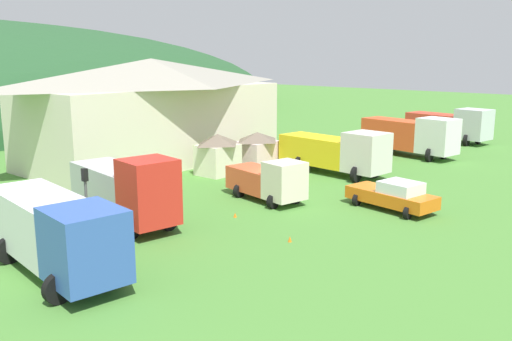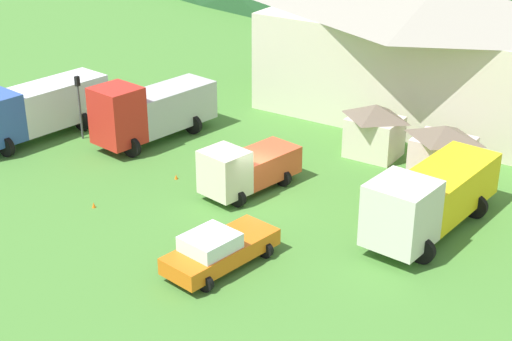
{
  "view_description": "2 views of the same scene",
  "coord_description": "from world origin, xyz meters",
  "px_view_note": "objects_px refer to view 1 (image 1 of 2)",
  "views": [
    {
      "loc": [
        -24.77,
        -19.45,
        8.4
      ],
      "look_at": [
        -1.4,
        0.83,
        1.89
      ],
      "focal_mm": 38.85,
      "sensor_mm": 36.0,
      "label": 1
    },
    {
      "loc": [
        18.09,
        -27.0,
        16.24
      ],
      "look_at": [
        0.48,
        -0.33,
        1.7
      ],
      "focal_mm": 53.48,
      "sensor_mm": 36.0,
      "label": 2
    }
  ],
  "objects_px": {
    "traffic_light_west": "(86,200)",
    "depot_building": "(153,109)",
    "play_shed_pink": "(257,149)",
    "flatbed_truck_yellow": "(337,151)",
    "heavy_rig_white": "(412,135)",
    "box_truck_blue": "(56,230)",
    "traffic_cone_near_pickup": "(235,217)",
    "crane_truck_red": "(126,189)",
    "service_pickup_orange": "(393,195)",
    "light_truck_cream": "(269,180)",
    "traffic_cone_mid_row": "(290,242)",
    "play_shed_cream": "(218,154)",
    "tow_truck_silver": "(452,124)"
  },
  "relations": [
    {
      "from": "heavy_rig_white",
      "to": "service_pickup_orange",
      "type": "height_order",
      "value": "heavy_rig_white"
    },
    {
      "from": "play_shed_pink",
      "to": "flatbed_truck_yellow",
      "type": "relative_size",
      "value": 0.36
    },
    {
      "from": "light_truck_cream",
      "to": "traffic_cone_mid_row",
      "type": "xyz_separation_m",
      "value": [
        -4.93,
        -5.31,
        -1.26
      ]
    },
    {
      "from": "depot_building",
      "to": "service_pickup_orange",
      "type": "bearing_deg",
      "value": -91.14
    },
    {
      "from": "light_truck_cream",
      "to": "traffic_cone_near_pickup",
      "type": "relative_size",
      "value": 11.33
    },
    {
      "from": "flatbed_truck_yellow",
      "to": "service_pickup_orange",
      "type": "bearing_deg",
      "value": -32.54
    },
    {
      "from": "play_shed_cream",
      "to": "crane_truck_red",
      "type": "xyz_separation_m",
      "value": [
        -11.38,
        -4.91,
        0.33
      ]
    },
    {
      "from": "tow_truck_silver",
      "to": "traffic_cone_near_pickup",
      "type": "height_order",
      "value": "tow_truck_silver"
    },
    {
      "from": "light_truck_cream",
      "to": "heavy_rig_white",
      "type": "height_order",
      "value": "heavy_rig_white"
    },
    {
      "from": "tow_truck_silver",
      "to": "traffic_cone_mid_row",
      "type": "height_order",
      "value": "tow_truck_silver"
    },
    {
      "from": "depot_building",
      "to": "flatbed_truck_yellow",
      "type": "height_order",
      "value": "depot_building"
    },
    {
      "from": "flatbed_truck_yellow",
      "to": "traffic_light_west",
      "type": "bearing_deg",
      "value": -83.06
    },
    {
      "from": "service_pickup_orange",
      "to": "traffic_cone_mid_row",
      "type": "xyz_separation_m",
      "value": [
        -7.95,
        1.03,
        -0.83
      ]
    },
    {
      "from": "play_shed_cream",
      "to": "traffic_cone_mid_row",
      "type": "xyz_separation_m",
      "value": [
        -8.18,
        -12.74,
        -1.49
      ]
    },
    {
      "from": "play_shed_cream",
      "to": "traffic_cone_mid_row",
      "type": "relative_size",
      "value": 5.42
    },
    {
      "from": "play_shed_pink",
      "to": "heavy_rig_white",
      "type": "bearing_deg",
      "value": -29.78
    },
    {
      "from": "service_pickup_orange",
      "to": "traffic_light_west",
      "type": "height_order",
      "value": "traffic_light_west"
    },
    {
      "from": "traffic_cone_near_pickup",
      "to": "play_shed_pink",
      "type": "bearing_deg",
      "value": 35.83
    },
    {
      "from": "traffic_light_west",
      "to": "depot_building",
      "type": "bearing_deg",
      "value": 43.33
    },
    {
      "from": "flatbed_truck_yellow",
      "to": "traffic_cone_near_pickup",
      "type": "relative_size",
      "value": 17.52
    },
    {
      "from": "play_shed_pink",
      "to": "traffic_light_west",
      "type": "distance_m",
      "value": 19.87
    },
    {
      "from": "depot_building",
      "to": "box_truck_blue",
      "type": "distance_m",
      "value": 23.33
    },
    {
      "from": "traffic_cone_near_pickup",
      "to": "crane_truck_red",
      "type": "bearing_deg",
      "value": 143.5
    },
    {
      "from": "flatbed_truck_yellow",
      "to": "traffic_light_west",
      "type": "relative_size",
      "value": 2.34
    },
    {
      "from": "flatbed_truck_yellow",
      "to": "tow_truck_silver",
      "type": "relative_size",
      "value": 1.01
    },
    {
      "from": "box_truck_blue",
      "to": "play_shed_cream",
      "type": "bearing_deg",
      "value": 123.1
    },
    {
      "from": "flatbed_truck_yellow",
      "to": "traffic_cone_mid_row",
      "type": "relative_size",
      "value": 15.98
    },
    {
      "from": "crane_truck_red",
      "to": "traffic_cone_near_pickup",
      "type": "xyz_separation_m",
      "value": [
        4.42,
        -3.27,
        -1.82
      ]
    },
    {
      "from": "box_truck_blue",
      "to": "crane_truck_red",
      "type": "height_order",
      "value": "crane_truck_red"
    },
    {
      "from": "tow_truck_silver",
      "to": "traffic_cone_mid_row",
      "type": "relative_size",
      "value": 15.85
    },
    {
      "from": "play_shed_pink",
      "to": "traffic_light_west",
      "type": "relative_size",
      "value": 0.84
    },
    {
      "from": "crane_truck_red",
      "to": "flatbed_truck_yellow",
      "type": "bearing_deg",
      "value": 93.63
    },
    {
      "from": "heavy_rig_white",
      "to": "service_pickup_orange",
      "type": "bearing_deg",
      "value": -58.22
    },
    {
      "from": "flatbed_truck_yellow",
      "to": "light_truck_cream",
      "type": "bearing_deg",
      "value": -77.56
    },
    {
      "from": "box_truck_blue",
      "to": "heavy_rig_white",
      "type": "height_order",
      "value": "heavy_rig_white"
    },
    {
      "from": "light_truck_cream",
      "to": "play_shed_cream",
      "type": "bearing_deg",
      "value": 167.3
    },
    {
      "from": "flatbed_truck_yellow",
      "to": "heavy_rig_white",
      "type": "bearing_deg",
      "value": 91.58
    },
    {
      "from": "play_shed_cream",
      "to": "tow_truck_silver",
      "type": "distance_m",
      "value": 26.35
    },
    {
      "from": "box_truck_blue",
      "to": "traffic_cone_mid_row",
      "type": "xyz_separation_m",
      "value": [
        8.89,
        -4.55,
        -1.77
      ]
    },
    {
      "from": "box_truck_blue",
      "to": "traffic_light_west",
      "type": "distance_m",
      "value": 2.67
    },
    {
      "from": "box_truck_blue",
      "to": "traffic_cone_near_pickup",
      "type": "bearing_deg",
      "value": 97.54
    },
    {
      "from": "play_shed_pink",
      "to": "traffic_cone_mid_row",
      "type": "distance_m",
      "value": 17.4
    },
    {
      "from": "light_truck_cream",
      "to": "flatbed_truck_yellow",
      "type": "height_order",
      "value": "flatbed_truck_yellow"
    },
    {
      "from": "service_pickup_orange",
      "to": "tow_truck_silver",
      "type": "bearing_deg",
      "value": 114.93
    },
    {
      "from": "play_shed_cream",
      "to": "tow_truck_silver",
      "type": "height_order",
      "value": "tow_truck_silver"
    },
    {
      "from": "flatbed_truck_yellow",
      "to": "traffic_cone_mid_row",
      "type": "bearing_deg",
      "value": -59.52
    },
    {
      "from": "depot_building",
      "to": "crane_truck_red",
      "type": "bearing_deg",
      "value": -133.38
    },
    {
      "from": "crane_truck_red",
      "to": "traffic_cone_mid_row",
      "type": "height_order",
      "value": "crane_truck_red"
    },
    {
      "from": "light_truck_cream",
      "to": "traffic_cone_near_pickup",
      "type": "distance_m",
      "value": 3.99
    },
    {
      "from": "service_pickup_orange",
      "to": "traffic_light_west",
      "type": "distance_m",
      "value": 16.23
    }
  ]
}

